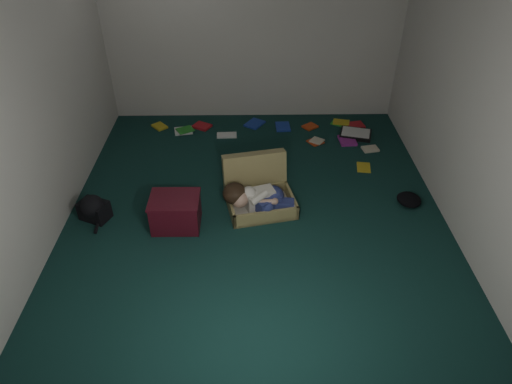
{
  "coord_description": "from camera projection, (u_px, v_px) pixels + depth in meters",
  "views": [
    {
      "loc": [
        -0.06,
        -3.87,
        3.11
      ],
      "look_at": [
        0.0,
        -0.15,
        0.35
      ],
      "focal_mm": 32.0,
      "sensor_mm": 36.0,
      "label": 1
    }
  ],
  "objects": [
    {
      "name": "floor",
      "position": [
        256.0,
        210.0,
        4.96
      ],
      "size": [
        4.5,
        4.5,
        0.0
      ],
      "primitive_type": "plane",
      "color": "#12332F",
      "rests_on": "ground"
    },
    {
      "name": "suitcase",
      "position": [
        258.0,
        191.0,
        4.98
      ],
      "size": [
        0.83,
        0.81,
        0.52
      ],
      "rotation": [
        0.0,
        0.0,
        0.21
      ],
      "color": "#9F9257",
      "rests_on": "floor"
    },
    {
      "name": "wall_back",
      "position": [
        253.0,
        26.0,
        5.99
      ],
      "size": [
        4.5,
        0.0,
        4.5
      ],
      "primitive_type": "plane",
      "rotation": [
        1.57,
        0.0,
        0.0
      ],
      "color": "silver",
      "rests_on": "ground"
    },
    {
      "name": "wall_right",
      "position": [
        472.0,
        98.0,
        4.21
      ],
      "size": [
        0.0,
        4.5,
        4.5
      ],
      "primitive_type": "plane",
      "rotation": [
        1.57,
        0.0,
        -1.57
      ],
      "color": "silver",
      "rests_on": "ground"
    },
    {
      "name": "clothing_pile",
      "position": [
        411.0,
        200.0,
        4.99
      ],
      "size": [
        0.48,
        0.43,
        0.13
      ],
      "primitive_type": null,
      "rotation": [
        0.0,
        0.0,
        0.25
      ],
      "color": "black",
      "rests_on": "floor"
    },
    {
      "name": "paper_tray",
      "position": [
        356.0,
        134.0,
        6.25
      ],
      "size": [
        0.48,
        0.41,
        0.06
      ],
      "rotation": [
        0.0,
        0.0,
        -0.27
      ],
      "color": "black",
      "rests_on": "floor"
    },
    {
      "name": "wall_left",
      "position": [
        37.0,
        101.0,
        4.16
      ],
      "size": [
        0.0,
        4.5,
        4.5
      ],
      "primitive_type": "plane",
      "rotation": [
        1.57,
        0.0,
        1.57
      ],
      "color": "silver",
      "rests_on": "ground"
    },
    {
      "name": "backpack",
      "position": [
        94.0,
        210.0,
        4.78
      ],
      "size": [
        0.46,
        0.42,
        0.22
      ],
      "primitive_type": null,
      "rotation": [
        0.0,
        0.0,
        -0.42
      ],
      "color": "black",
      "rests_on": "floor"
    },
    {
      "name": "maroon_bin",
      "position": [
        176.0,
        212.0,
        4.65
      ],
      "size": [
        0.5,
        0.4,
        0.35
      ],
      "rotation": [
        0.0,
        0.0,
        -0.0
      ],
      "color": "#490E1A",
      "rests_on": "floor"
    },
    {
      "name": "book_scatter",
      "position": [
        284.0,
        134.0,
        6.29
      ],
      "size": [
        3.06,
        1.41,
        0.02
      ],
      "color": "gold",
      "rests_on": "floor"
    },
    {
      "name": "person",
      "position": [
        258.0,
        198.0,
        4.8
      ],
      "size": [
        0.78,
        0.38,
        0.32
      ],
      "rotation": [
        0.0,
        0.0,
        0.21
      ],
      "color": "silver",
      "rests_on": "suitcase"
    },
    {
      "name": "wall_front",
      "position": [
        262.0,
        285.0,
        2.38
      ],
      "size": [
        4.5,
        0.0,
        4.5
      ],
      "primitive_type": "plane",
      "rotation": [
        -1.57,
        0.0,
        0.0
      ],
      "color": "silver",
      "rests_on": "ground"
    }
  ]
}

